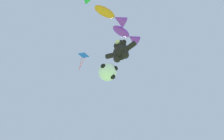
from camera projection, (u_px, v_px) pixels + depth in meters
The scene contains 5 objects.
teddy_bear_kite at pixel (121, 50), 10.68m from camera, with size 2.09×0.92×2.12m.
soccer_ball_kite at pixel (108, 72), 9.49m from camera, with size 1.12×1.12×1.03m.
fish_kite_violet at pixel (127, 35), 13.54m from camera, with size 1.74×2.31×0.81m.
fish_kite_tangerine at pixel (112, 16), 12.62m from camera, with size 1.95×2.44×0.80m.
diamond_kite at pixel (83, 57), 14.07m from camera, with size 0.69×0.73×2.65m.
Camera 1 is at (4.44, -1.75, 1.20)m, focal length 28.00 mm.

